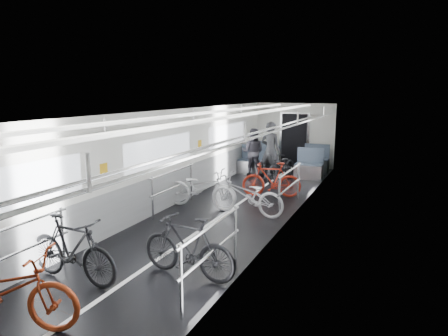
# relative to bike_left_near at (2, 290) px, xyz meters

# --- Properties ---
(car_shell) EXTENTS (3.02, 14.01, 2.41)m
(car_shell) POSITION_rel_bike_left_near_xyz_m (0.57, 6.72, 0.63)
(car_shell) COLOR black
(car_shell) RESTS_ON ground
(bike_left_near) EXTENTS (2.02, 1.26, 1.00)m
(bike_left_near) POSITION_rel_bike_left_near_xyz_m (0.00, 0.00, 0.00)
(bike_left_near) COLOR maroon
(bike_left_near) RESTS_ON floor
(bike_left_mid) EXTENTS (1.74, 0.58, 1.03)m
(bike_left_mid) POSITION_rel_bike_left_near_xyz_m (-0.15, 1.27, 0.02)
(bike_left_mid) COLOR black
(bike_left_mid) RESTS_ON floor
(bike_left_far) EXTENTS (1.89, 0.78, 0.97)m
(bike_left_far) POSITION_rel_bike_left_near_xyz_m (-0.18, 5.58, -0.02)
(bike_left_far) COLOR #B5B5BA
(bike_left_far) RESTS_ON floor
(bike_right_near) EXTENTS (1.67, 0.59, 0.99)m
(bike_right_near) POSITION_rel_bike_left_near_xyz_m (1.36, 2.11, -0.01)
(bike_right_near) COLOR black
(bike_right_near) RESTS_ON floor
(bike_right_mid) EXTENTS (1.86, 0.77, 0.95)m
(bike_right_mid) POSITION_rel_bike_left_near_xyz_m (1.07, 5.43, -0.02)
(bike_right_mid) COLOR silver
(bike_right_mid) RESTS_ON floor
(bike_right_far) EXTENTS (1.65, 0.86, 0.96)m
(bike_right_far) POSITION_rel_bike_left_near_xyz_m (1.12, 7.22, -0.02)
(bike_right_far) COLOR #9D2213
(bike_right_far) RESTS_ON floor
(bike_aisle) EXTENTS (0.95, 1.89, 0.95)m
(bike_aisle) POSITION_rel_bike_left_near_xyz_m (0.84, 9.24, -0.03)
(bike_aisle) COLOR black
(bike_aisle) RESTS_ON floor
(person_standing) EXTENTS (0.77, 0.59, 1.89)m
(person_standing) POSITION_rel_bike_left_near_xyz_m (0.43, 9.34, 0.44)
(person_standing) COLOR black
(person_standing) RESTS_ON floor
(person_seated) EXTENTS (0.85, 0.70, 1.61)m
(person_seated) POSITION_rel_bike_left_near_xyz_m (-0.30, 9.69, 0.30)
(person_seated) COLOR #2C2A31
(person_seated) RESTS_ON floor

